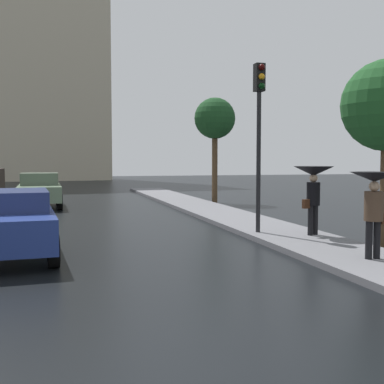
% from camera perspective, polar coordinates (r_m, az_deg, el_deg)
% --- Properties ---
extents(ground, '(120.00, 120.00, 0.00)m').
position_cam_1_polar(ground, '(5.18, -3.15, -20.73)').
color(ground, black).
extents(car_blue_near_kerb, '(1.91, 4.01, 1.47)m').
position_cam_1_polar(car_blue_near_kerb, '(11.55, -19.71, -3.30)').
color(car_blue_near_kerb, navy).
rests_on(car_blue_near_kerb, ground).
extents(car_green_mid_road, '(1.96, 4.09, 1.55)m').
position_cam_1_polar(car_green_mid_road, '(23.22, -17.07, 0.24)').
color(car_green_mid_road, slate).
rests_on(car_green_mid_road, ground).
extents(pedestrian_with_umbrella_near, '(1.05, 1.05, 1.83)m').
position_cam_1_polar(pedestrian_with_umbrella_near, '(13.53, 13.74, 1.37)').
color(pedestrian_with_umbrella_near, black).
rests_on(pedestrian_with_umbrella_near, sidewalk_strip).
extents(pedestrian_with_umbrella_far, '(0.96, 0.96, 1.76)m').
position_cam_1_polar(pedestrian_with_umbrella_far, '(10.62, 20.14, -0.00)').
color(pedestrian_with_umbrella_far, black).
rests_on(pedestrian_with_umbrella_far, sidewalk_strip).
extents(traffic_light, '(0.26, 0.39, 4.61)m').
position_cam_1_polar(traffic_light, '(13.83, 7.71, 8.55)').
color(traffic_light, black).
rests_on(traffic_light, sidewalk_strip).
extents(street_tree_far, '(2.03, 2.03, 5.20)m').
position_cam_1_polar(street_tree_far, '(24.82, 2.63, 8.27)').
color(street_tree_far, '#4C3823').
rests_on(street_tree_far, ground).
extents(distant_tower, '(14.81, 8.42, 37.95)m').
position_cam_1_polar(distant_tower, '(56.39, -17.48, 18.03)').
color(distant_tower, '#B2A88E').
rests_on(distant_tower, ground).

